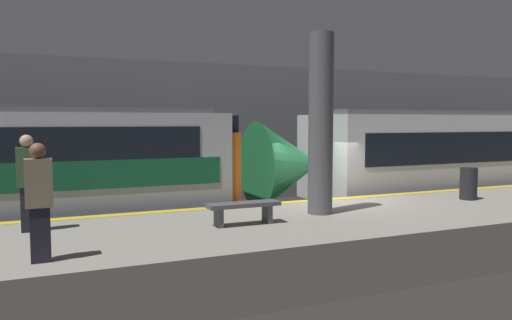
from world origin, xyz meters
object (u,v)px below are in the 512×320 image
train_modern (479,158)px  support_pillar_near (321,124)px  trash_bin (468,184)px  person_walking (39,199)px  platform_bench (243,208)px  person_waiting (28,180)px

train_modern → support_pillar_near: bearing=-157.1°
train_modern → trash_bin: 5.76m
train_modern → person_walking: size_ratio=9.85×
support_pillar_near → platform_bench: (-2.04, -0.45, -1.67)m
person_walking → trash_bin: 10.58m
person_waiting → person_walking: person_waiting is taller
platform_bench → trash_bin: bearing=5.1°
train_modern → platform_bench: train_modern is taller
train_modern → person_walking: (-14.83, -5.51, 0.20)m
support_pillar_near → platform_bench: support_pillar_near is taller
support_pillar_near → train_modern: size_ratio=0.23×
support_pillar_near → trash_bin: bearing=1.8°
person_waiting → person_walking: bearing=-85.4°
person_walking → platform_bench: (3.73, 1.24, -0.60)m
train_modern → person_waiting: bearing=-167.9°
support_pillar_near → trash_bin: (4.63, 0.14, -1.58)m
support_pillar_near → person_waiting: bearing=174.4°
person_waiting → person_walking: 2.29m
platform_bench → train_modern: bearing=21.1°
train_modern → platform_bench: size_ratio=11.54×
person_walking → train_modern: bearing=20.4°
person_waiting → person_walking: size_ratio=1.04×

